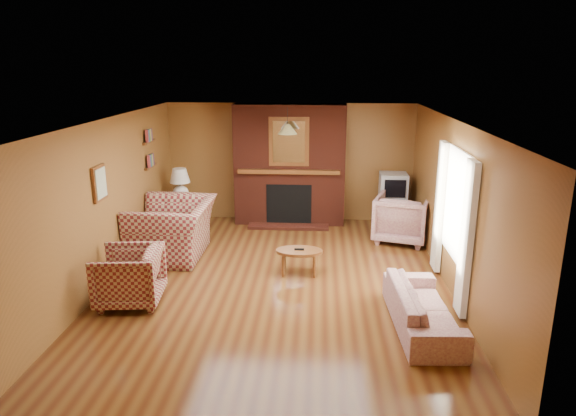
# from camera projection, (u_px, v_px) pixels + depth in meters

# --- Properties ---
(floor) EXTENTS (6.50, 6.50, 0.00)m
(floor) POSITION_uv_depth(u_px,v_px,m) (278.00, 281.00, 7.72)
(floor) COLOR #4E2510
(floor) RESTS_ON ground
(ceiling) EXTENTS (6.50, 6.50, 0.00)m
(ceiling) POSITION_uv_depth(u_px,v_px,m) (277.00, 121.00, 7.07)
(ceiling) COLOR white
(ceiling) RESTS_ON wall_back
(wall_back) EXTENTS (6.50, 0.00, 6.50)m
(wall_back) POSITION_uv_depth(u_px,v_px,m) (290.00, 162.00, 10.51)
(wall_back) COLOR #945C2E
(wall_back) RESTS_ON floor
(wall_front) EXTENTS (6.50, 0.00, 6.50)m
(wall_front) POSITION_uv_depth(u_px,v_px,m) (245.00, 308.00, 4.27)
(wall_front) COLOR #945C2E
(wall_front) RESTS_ON floor
(wall_left) EXTENTS (0.00, 6.50, 6.50)m
(wall_left) POSITION_uv_depth(u_px,v_px,m) (108.00, 202.00, 7.54)
(wall_left) COLOR #945C2E
(wall_left) RESTS_ON floor
(wall_right) EXTENTS (0.00, 6.50, 6.50)m
(wall_right) POSITION_uv_depth(u_px,v_px,m) (454.00, 207.00, 7.24)
(wall_right) COLOR #945C2E
(wall_right) RESTS_ON floor
(fireplace) EXTENTS (2.20, 0.82, 2.40)m
(fireplace) POSITION_uv_depth(u_px,v_px,m) (290.00, 166.00, 10.26)
(fireplace) COLOR #4F1C11
(fireplace) RESTS_ON floor
(window_right) EXTENTS (0.10, 1.85, 2.00)m
(window_right) POSITION_uv_depth(u_px,v_px,m) (453.00, 216.00, 7.08)
(window_right) COLOR beige
(window_right) RESTS_ON wall_right
(bookshelf) EXTENTS (0.09, 0.55, 0.71)m
(bookshelf) POSITION_uv_depth(u_px,v_px,m) (151.00, 149.00, 9.24)
(bookshelf) COLOR brown
(bookshelf) RESTS_ON wall_left
(botanical_print) EXTENTS (0.05, 0.40, 0.50)m
(botanical_print) POSITION_uv_depth(u_px,v_px,m) (100.00, 183.00, 7.16)
(botanical_print) COLOR brown
(botanical_print) RESTS_ON wall_left
(pendant_light) EXTENTS (0.36, 0.36, 0.48)m
(pendant_light) POSITION_uv_depth(u_px,v_px,m) (287.00, 129.00, 9.38)
(pendant_light) COLOR black
(pendant_light) RESTS_ON ceiling
(plaid_loveseat) EXTENTS (1.27, 1.46, 0.94)m
(plaid_loveseat) POSITION_uv_depth(u_px,v_px,m) (173.00, 229.00, 8.62)
(plaid_loveseat) COLOR maroon
(plaid_loveseat) RESTS_ON floor
(plaid_armchair) EXTENTS (0.93, 0.91, 0.77)m
(plaid_armchair) POSITION_uv_depth(u_px,v_px,m) (129.00, 277.00, 6.92)
(plaid_armchair) COLOR maroon
(plaid_armchair) RESTS_ON floor
(floral_sofa) EXTENTS (0.77, 1.79, 0.51)m
(floral_sofa) POSITION_uv_depth(u_px,v_px,m) (423.00, 308.00, 6.33)
(floral_sofa) COLOR #C6B399
(floral_sofa) RESTS_ON floor
(floral_armchair) EXTENTS (1.17, 1.19, 0.87)m
(floral_armchair) POSITION_uv_depth(u_px,v_px,m) (402.00, 218.00, 9.36)
(floral_armchair) COLOR #C6B399
(floral_armchair) RESTS_ON floor
(coffee_table) EXTENTS (0.72, 0.45, 0.41)m
(coffee_table) POSITION_uv_depth(u_px,v_px,m) (299.00, 254.00, 7.91)
(coffee_table) COLOR brown
(coffee_table) RESTS_ON floor
(side_table) EXTENTS (0.43, 0.43, 0.56)m
(side_table) POSITION_uv_depth(u_px,v_px,m) (182.00, 215.00, 10.12)
(side_table) COLOR brown
(side_table) RESTS_ON floor
(table_lamp) EXTENTS (0.39, 0.39, 0.65)m
(table_lamp) POSITION_uv_depth(u_px,v_px,m) (180.00, 183.00, 9.95)
(table_lamp) COLOR silver
(table_lamp) RESTS_ON side_table
(tv_stand) EXTENTS (0.57, 0.52, 0.61)m
(tv_stand) POSITION_uv_depth(u_px,v_px,m) (392.00, 212.00, 10.20)
(tv_stand) COLOR black
(tv_stand) RESTS_ON floor
(crt_tv) EXTENTS (0.54, 0.53, 0.48)m
(crt_tv) POSITION_uv_depth(u_px,v_px,m) (393.00, 186.00, 10.05)
(crt_tv) COLOR #AFB1B7
(crt_tv) RESTS_ON tv_stand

